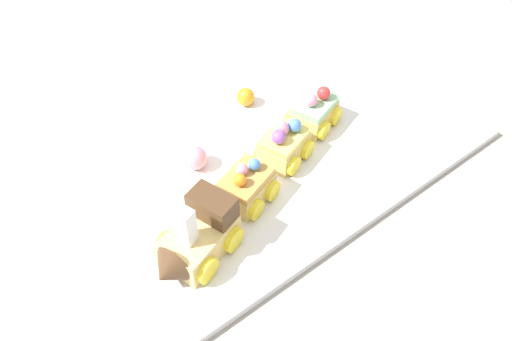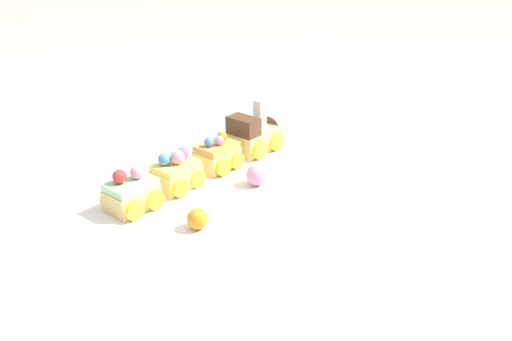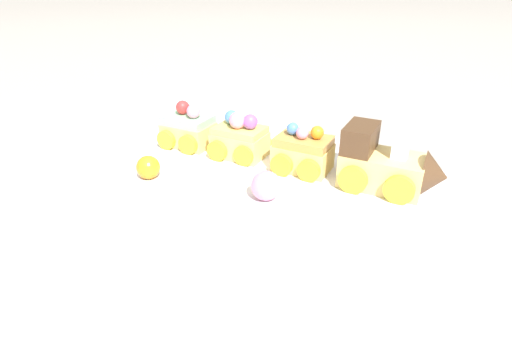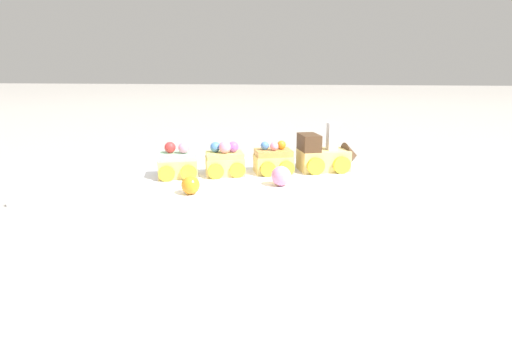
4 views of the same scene
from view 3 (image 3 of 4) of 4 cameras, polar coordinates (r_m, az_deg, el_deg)
The scene contains 8 objects.
ground_plane at distance 0.47m, azimuth 2.50°, elevation -2.48°, with size 10.00×10.00×0.00m, color gray.
display_board at distance 0.47m, azimuth 2.51°, elevation -1.83°, with size 0.72×0.33×0.01m, color white.
cake_train_locomotive at distance 0.46m, azimuth 18.45°, elevation 0.69°, with size 0.12×0.09×0.09m.
cake_car_caramel at distance 0.48m, azimuth 6.74°, elevation 2.53°, with size 0.08×0.08×0.06m.
cake_car_lemon at distance 0.52m, azimuth -2.31°, elevation 4.47°, with size 0.08×0.08×0.06m.
cake_car_mint at distance 0.56m, azimuth -9.60°, elevation 5.75°, with size 0.08×0.08×0.06m.
gumball_orange at distance 0.48m, azimuth -15.15°, elevation 0.44°, with size 0.03×0.03×0.03m, color orange.
gumball_pink at distance 0.42m, azimuth 1.43°, elevation -2.18°, with size 0.03×0.03×0.03m, color pink.
Camera 3 is at (0.28, -0.30, 0.23)m, focal length 28.00 mm.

